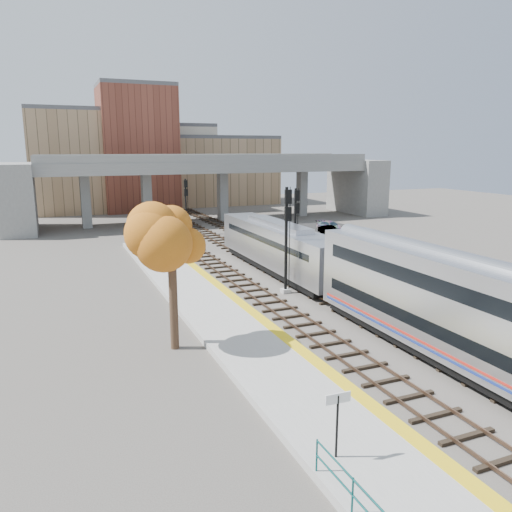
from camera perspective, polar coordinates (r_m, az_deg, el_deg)
name	(u,v)px	position (r m, az deg, el deg)	size (l,w,h in m)	color
ground	(355,322)	(30.97, 11.20, -7.44)	(160.00, 160.00, 0.00)	#47423D
platform	(243,337)	(27.72, -1.53, -9.19)	(4.50, 60.00, 0.35)	#9E9E99
yellow_strip	(274,329)	(28.35, 2.10, -8.31)	(0.70, 60.00, 0.01)	yellow
tracks	(280,273)	(41.81, 2.77, -1.96)	(10.70, 95.00, 0.25)	black
overpass	(209,180)	(72.49, -5.44, 8.59)	(54.00, 12.00, 9.50)	slate
buildings_far	(153,162)	(92.43, -11.72, 10.45)	(43.00, 21.00, 20.60)	#A3835F
parking_lot	(323,235)	(61.24, 7.63, 2.43)	(14.00, 18.00, 0.04)	black
locomotive	(278,246)	(41.84, 2.57, 1.15)	(3.02, 19.05, 4.10)	#A8AAB2
coach	(503,328)	(23.95, 26.40, -7.34)	(3.03, 25.00, 5.00)	#A8AAB2
signal_mast_near	(286,240)	(35.49, 3.51, 1.82)	(0.60, 0.64, 7.66)	#9E9E99
signal_mast_mid	(295,229)	(43.23, 4.52, 3.05)	(0.60, 0.64, 6.97)	#9E9E99
signal_mast_far	(186,207)	(61.50, -7.99, 5.52)	(0.60, 0.64, 6.71)	#9E9E99
station_sign	(338,412)	(17.03, 9.30, -17.15)	(0.90, 0.08, 2.27)	black
tree	(171,238)	(25.36, -9.68, 2.08)	(3.60, 3.60, 7.96)	#382619
car_a	(306,237)	(56.37, 5.73, 2.23)	(1.31, 3.26, 1.11)	#99999E
car_b	(330,230)	(61.48, 8.42, 2.97)	(1.13, 3.23, 1.06)	#99999E
car_c	(330,226)	(64.20, 8.51, 3.41)	(1.67, 4.10, 1.19)	#99999E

